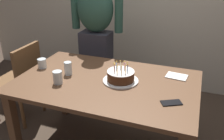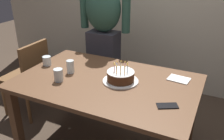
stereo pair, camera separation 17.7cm
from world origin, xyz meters
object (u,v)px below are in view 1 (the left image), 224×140
at_px(person_man_bearded, 96,36).
at_px(dining_chair, 22,77).
at_px(birthday_cake, 121,76).
at_px(napkin_stack, 177,76).
at_px(water_glass_near, 42,63).
at_px(water_glass_side, 58,77).
at_px(cell_phone, 171,103).
at_px(water_glass_far, 68,68).

relative_size(person_man_bearded, dining_chair, 1.90).
xyz_separation_m(birthday_cake, napkin_stack, (0.43, 0.25, -0.04)).
relative_size(water_glass_near, dining_chair, 0.10).
height_order(napkin_stack, dining_chair, dining_chair).
bearing_deg(birthday_cake, water_glass_side, -155.90).
distance_m(water_glass_near, person_man_bearded, 0.76).
height_order(cell_phone, dining_chair, dining_chair).
bearing_deg(napkin_stack, dining_chair, -176.43).
xyz_separation_m(water_glass_near, water_glass_side, (0.30, -0.22, 0.01)).
bearing_deg(dining_chair, cell_phone, 77.64).
bearing_deg(water_glass_side, person_man_bearded, 94.09).
relative_size(cell_phone, dining_chair, 0.17).
height_order(birthday_cake, water_glass_far, birthday_cake).
bearing_deg(water_glass_side, water_glass_far, 91.29).
height_order(birthday_cake, cell_phone, birthday_cake).
xyz_separation_m(birthday_cake, water_glass_side, (-0.47, -0.21, 0.01)).
xyz_separation_m(water_glass_far, person_man_bearded, (-0.06, 0.76, 0.08)).
distance_m(birthday_cake, cell_phone, 0.49).
bearing_deg(cell_phone, birthday_cake, 127.13).
bearing_deg(water_glass_near, water_glass_side, -36.23).
relative_size(birthday_cake, water_glass_side, 2.78).
bearing_deg(dining_chair, birthday_cake, 82.64).
bearing_deg(dining_chair, water_glass_near, 70.42).
bearing_deg(person_man_bearded, birthday_cake, 126.47).
relative_size(water_glass_far, napkin_stack, 0.66).
bearing_deg(birthday_cake, napkin_stack, 30.14).
distance_m(napkin_stack, person_man_bearded, 1.08).
bearing_deg(birthday_cake, cell_phone, -24.42).
xyz_separation_m(cell_phone, person_man_bearded, (-0.98, 0.93, 0.13)).
height_order(water_glass_side, dining_chair, dining_chair).
xyz_separation_m(water_glass_near, person_man_bearded, (0.24, 0.71, 0.09)).
height_order(water_glass_side, person_man_bearded, person_man_bearded).
relative_size(water_glass_near, napkin_stack, 0.50).
bearing_deg(birthday_cake, water_glass_far, -175.99).
bearing_deg(water_glass_side, dining_chair, 152.41).
distance_m(water_glass_far, cell_phone, 0.93).
bearing_deg(water_glass_side, cell_phone, 0.56).
bearing_deg(water_glass_far, water_glass_side, -88.71).
relative_size(birthday_cake, dining_chair, 0.34).
bearing_deg(water_glass_near, napkin_stack, 11.08).
distance_m(water_glass_near, water_glass_side, 0.38).
distance_m(cell_phone, dining_chair, 1.65).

